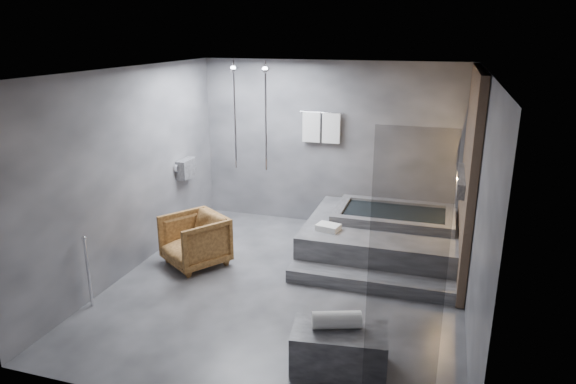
% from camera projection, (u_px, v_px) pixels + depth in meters
% --- Properties ---
extents(room, '(5.00, 5.04, 2.82)m').
position_uv_depth(room, '(323.00, 158.00, 6.42)').
color(room, '#313134').
rests_on(room, ground).
extents(tub_deck, '(2.20, 2.00, 0.50)m').
position_uv_depth(tub_deck, '(381.00, 238.00, 7.78)').
color(tub_deck, '#37373A').
rests_on(tub_deck, ground).
extents(tub_step, '(2.20, 0.36, 0.18)m').
position_uv_depth(tub_step, '(369.00, 282.00, 6.75)').
color(tub_step, '#37373A').
rests_on(tub_step, ground).
extents(concrete_bench, '(1.00, 0.63, 0.42)m').
position_uv_depth(concrete_bench, '(339.00, 349.00, 5.12)').
color(concrete_bench, '#353537').
rests_on(concrete_bench, ground).
extents(driftwood_chair, '(1.11, 1.12, 0.74)m').
position_uv_depth(driftwood_chair, '(195.00, 240.00, 7.37)').
color(driftwood_chair, '#4D2E13').
rests_on(driftwood_chair, ground).
extents(rolled_towel, '(0.52, 0.33, 0.18)m').
position_uv_depth(rolled_towel, '(337.00, 320.00, 5.08)').
color(rolled_towel, white).
rests_on(rolled_towel, concrete_bench).
extents(deck_towel, '(0.36, 0.30, 0.09)m').
position_uv_depth(deck_towel, '(328.00, 227.00, 7.39)').
color(deck_towel, white).
rests_on(deck_towel, tub_deck).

